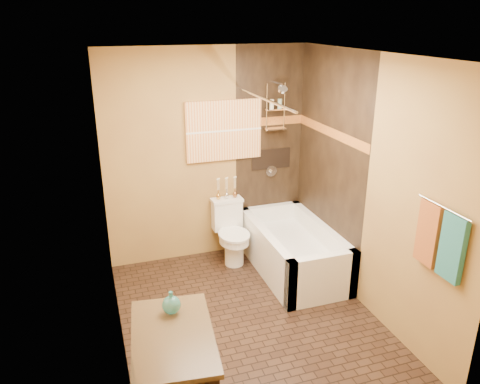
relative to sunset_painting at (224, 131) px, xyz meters
name	(u,v)px	position (x,y,z in m)	size (l,w,h in m)	color
floor	(250,320)	(-0.20, -1.48, -1.55)	(3.00, 3.00, 0.00)	black
wall_left	(111,219)	(-1.40, -1.48, -0.30)	(0.02, 3.00, 2.50)	#A4833F
wall_right	(368,187)	(1.00, -1.48, -0.30)	(0.02, 3.00, 2.50)	#A4833F
wall_back	(207,157)	(-0.20, 0.02, -0.30)	(2.40, 0.02, 2.50)	#A4833F
wall_front	(336,289)	(-0.20, -2.98, -0.30)	(2.40, 0.02, 2.50)	#A4833F
ceiling	(252,55)	(-0.20, -1.48, 0.95)	(3.00, 3.00, 0.00)	silver
alcove_tile_back	(269,151)	(0.57, 0.01, -0.30)	(0.85, 0.01, 2.50)	black
alcove_tile_right	(329,165)	(0.99, -0.73, -0.30)	(0.01, 1.50, 2.50)	black
mosaic_band_back	(270,121)	(0.57, 0.00, 0.07)	(0.85, 0.01, 0.10)	brown
mosaic_band_right	(330,132)	(0.98, -0.73, 0.07)	(0.01, 1.50, 0.10)	brown
alcove_niche	(271,159)	(0.60, 0.01, -0.40)	(0.50, 0.01, 0.25)	black
shower_fixtures	(275,119)	(0.60, -0.10, 0.12)	(0.24, 0.33, 1.16)	silver
curtain_rod	(264,98)	(0.20, -0.73, 0.47)	(0.03, 0.03, 1.55)	silver
towel_bar	(444,208)	(0.95, -2.53, -0.10)	(0.02, 0.02, 0.55)	silver
towel_teal	(452,248)	(0.96, -2.66, -0.37)	(0.05, 0.22, 0.52)	#216F6F
towel_rust	(428,233)	(0.96, -2.40, -0.37)	(0.05, 0.22, 0.52)	#9C501C
sunset_painting	(224,131)	(0.00, 0.00, 0.00)	(0.90, 0.04, 0.70)	orange
vanity_mirror	(122,245)	(-1.39, -2.48, -0.05)	(0.01, 1.00, 0.90)	white
bathtub	(293,253)	(0.60, -0.73, -1.33)	(0.80, 1.50, 0.55)	white
toilet	(231,232)	(0.00, -0.25, -1.18)	(0.38, 0.55, 0.74)	white
vanity	(174,381)	(-1.12, -2.48, -1.15)	(0.64, 0.95, 0.79)	black
teal_bottle	(171,303)	(-1.07, -2.24, -0.67)	(0.14, 0.14, 0.21)	#277772
bud_vases	(227,187)	(0.00, -0.09, -0.67)	(0.26, 0.06, 0.26)	gold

